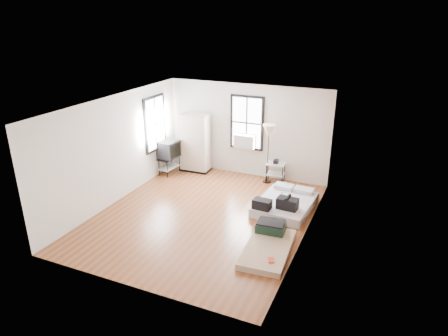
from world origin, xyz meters
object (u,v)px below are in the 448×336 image
at_px(mattress_bare, 269,243).
at_px(tv_stand, 169,150).
at_px(mattress_main, 285,203).
at_px(wardrobe, 195,143).
at_px(floor_lamp, 269,133).
at_px(side_table, 276,167).

relative_size(mattress_bare, tv_stand, 1.68).
bearing_deg(mattress_main, mattress_bare, -81.27).
bearing_deg(wardrobe, floor_lamp, -1.92).
relative_size(mattress_main, wardrobe, 1.00).
distance_m(wardrobe, floor_lamp, 2.45).
height_order(wardrobe, tv_stand, wardrobe).
distance_m(mattress_bare, tv_stand, 5.05).
height_order(mattress_main, side_table, side_table).
distance_m(mattress_main, wardrobe, 3.73).
distance_m(mattress_main, side_table, 1.75).
relative_size(wardrobe, floor_lamp, 1.04).
relative_size(wardrobe, tv_stand, 1.73).
xyz_separation_m(mattress_main, tv_stand, (-3.96, 0.93, 0.60)).
height_order(mattress_main, tv_stand, tv_stand).
relative_size(mattress_main, side_table, 2.57).
xyz_separation_m(mattress_main, floor_lamp, (-0.96, 1.49, 1.35)).
bearing_deg(wardrobe, side_table, -0.38).
bearing_deg(mattress_bare, tv_stand, 141.38).
xyz_separation_m(wardrobe, floor_lamp, (2.37, 0.00, 0.60)).
bearing_deg(floor_lamp, wardrobe, 180.00).
relative_size(floor_lamp, tv_stand, 1.66).
bearing_deg(mattress_bare, mattress_main, 91.07).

